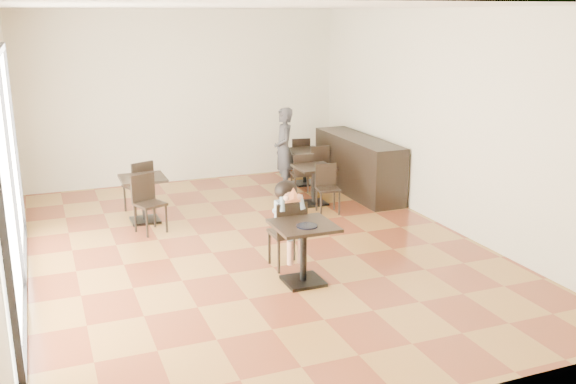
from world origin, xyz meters
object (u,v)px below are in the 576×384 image
child_table (303,254)px  cafe_table_mid (314,185)px  child (287,225)px  chair_left_a (138,186)px  adult_patron (284,150)px  chair_left_b (150,204)px  cafe_table_left (144,199)px  cafe_table_back (305,167)px  chair_mid_b (328,189)px  chair_back_a (299,157)px  chair_back_b (322,169)px  chair_mid_a (302,174)px  child_chair (287,233)px

child_table → cafe_table_mid: size_ratio=1.14×
child → chair_left_a: bearing=114.0°
adult_patron → chair_left_b: bearing=-52.6°
cafe_table_left → chair_left_a: bearing=90.0°
cafe_table_back → chair_mid_b: chair_mid_b is taller
adult_patron → chair_back_a: size_ratio=1.90×
child_table → child: 0.58m
child → adult_patron: 3.63m
child → adult_patron: (1.28, 3.40, 0.20)m
cafe_table_left → chair_mid_b: 2.90m
cafe_table_left → chair_left_a: 0.55m
child_table → chair_left_a: bearing=110.7°
cafe_table_back → chair_back_a: (0.11, 0.55, 0.07)m
adult_patron → chair_back_b: bearing=78.2°
child_table → chair_mid_a: 3.82m
child_chair → chair_mid_b: child_chair is taller
cafe_table_left → child: bearing=-61.5°
adult_patron → cafe_table_mid: size_ratio=2.32×
adult_patron → chair_mid_a: bearing=31.7°
child_table → chair_mid_a: size_ratio=0.94×
chair_back_a → adult_patron: bearing=61.8°
chair_mid_b → chair_left_a: (-2.82, 1.19, 0.03)m
chair_mid_b → adult_patron: bearing=106.7°
child_table → chair_mid_b: chair_mid_b is taller
adult_patron → cafe_table_mid: bearing=19.3°
child_table → cafe_table_left: bearing=114.0°
child_table → chair_back_b: 4.17m
cafe_table_left → chair_left_b: bearing=-90.0°
chair_left_a → chair_back_b: (3.30, 0.07, -0.03)m
child_chair → chair_mid_a: (1.45, 2.98, -0.05)m
cafe_table_mid → chair_left_a: (-2.82, 0.64, 0.10)m
cafe_table_back → chair_left_a: 3.25m
chair_mid_a → cafe_table_back: bearing=-106.8°
cafe_table_left → child_table: bearing=-66.0°
child_chair → child: 0.12m
child_table → cafe_table_mid: bearing=64.0°
chair_mid_a → chair_left_b: size_ratio=0.92×
chair_left_a → chair_mid_a: bearing=156.6°
child_table → chair_left_a: (-1.37, 3.62, 0.06)m
chair_back_b → chair_back_a: bearing=99.2°
child → chair_back_b: size_ratio=1.41×
child → chair_back_a: 4.67m
child_table → child_chair: size_ratio=0.83×
child → chair_mid_b: size_ratio=1.43×
chair_mid_a → chair_left_b: bearing=29.8°
child → chair_back_b: bearing=58.5°
cafe_table_mid → chair_mid_a: bearing=90.0°
cafe_table_back → chair_back_b: (0.11, -0.55, 0.07)m
cafe_table_back → chair_mid_b: bearing=-101.3°
chair_back_a → chair_mid_a: bearing=78.6°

